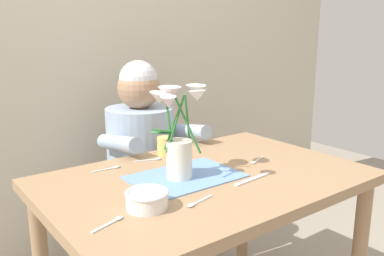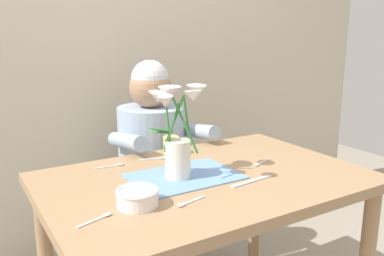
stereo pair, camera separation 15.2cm
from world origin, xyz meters
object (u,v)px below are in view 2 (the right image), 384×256
Objects in this scene: flower_vase at (176,131)px; dinner_knife at (252,181)px; ceramic_bowl at (138,197)px; tea_cup at (171,145)px; seated_person at (153,171)px.

flower_vase is 1.81× the size of dinner_knife.
tea_cup reaches higher than ceramic_bowl.
seated_person is 0.86m from ceramic_bowl.
dinner_knife is 2.04× the size of tea_cup.
ceramic_bowl is at bearing -145.28° from flower_vase.
tea_cup is at bearing 65.40° from flower_vase.
seated_person is at bearing 61.34° from ceramic_bowl.
tea_cup is at bearing 50.85° from ceramic_bowl.
tea_cup is (-0.08, 0.46, 0.04)m from dinner_knife.
flower_vase is at bearing 134.13° from dinner_knife.
seated_person is 0.37m from tea_cup.
flower_vase reaches higher than ceramic_bowl.
tea_cup is (0.35, 0.43, 0.01)m from ceramic_bowl.
flower_vase is (-0.17, -0.57, 0.36)m from seated_person.
ceramic_bowl is 0.56m from tea_cup.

